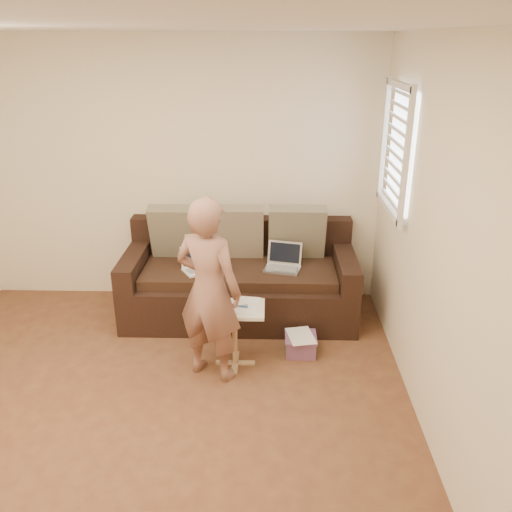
{
  "coord_description": "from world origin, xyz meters",
  "views": [
    {
      "loc": [
        0.91,
        -2.9,
        2.55
      ],
      "look_at": [
        0.8,
        1.4,
        0.78
      ],
      "focal_mm": 37.46,
      "sensor_mm": 36.0,
      "label": 1
    }
  ],
  "objects_px": {
    "laptop_silver": "(282,270)",
    "laptop_white": "(201,271)",
    "sofa": "(240,275)",
    "person": "(209,290)",
    "side_table": "(235,336)",
    "striped_box": "(300,344)",
    "drinking_glass": "(218,296)"
  },
  "relations": [
    {
      "from": "side_table",
      "to": "laptop_silver",
      "type": "bearing_deg",
      "value": 63.33
    },
    {
      "from": "laptop_silver",
      "to": "side_table",
      "type": "xyz_separation_m",
      "value": [
        -0.4,
        -0.8,
        -0.25
      ]
    },
    {
      "from": "striped_box",
      "to": "side_table",
      "type": "bearing_deg",
      "value": -161.59
    },
    {
      "from": "laptop_silver",
      "to": "striped_box",
      "type": "distance_m",
      "value": 0.77
    },
    {
      "from": "sofa",
      "to": "laptop_white",
      "type": "xyz_separation_m",
      "value": [
        -0.36,
        -0.12,
        0.1
      ]
    },
    {
      "from": "sofa",
      "to": "side_table",
      "type": "xyz_separation_m",
      "value": [
        0.01,
        -0.87,
        -0.16
      ]
    },
    {
      "from": "sofa",
      "to": "laptop_white",
      "type": "height_order",
      "value": "sofa"
    },
    {
      "from": "drinking_glass",
      "to": "sofa",
      "type": "bearing_deg",
      "value": 80.39
    },
    {
      "from": "laptop_white",
      "to": "drinking_glass",
      "type": "bearing_deg",
      "value": -102.11
    },
    {
      "from": "laptop_silver",
      "to": "side_table",
      "type": "bearing_deg",
      "value": -103.12
    },
    {
      "from": "laptop_white",
      "to": "drinking_glass",
      "type": "relative_size",
      "value": 2.58
    },
    {
      "from": "laptop_silver",
      "to": "laptop_white",
      "type": "distance_m",
      "value": 0.76
    },
    {
      "from": "laptop_white",
      "to": "striped_box",
      "type": "relative_size",
      "value": 1.14
    },
    {
      "from": "laptop_silver",
      "to": "striped_box",
      "type": "relative_size",
      "value": 1.21
    },
    {
      "from": "drinking_glass",
      "to": "laptop_white",
      "type": "bearing_deg",
      "value": 108.24
    },
    {
      "from": "person",
      "to": "striped_box",
      "type": "height_order",
      "value": "person"
    },
    {
      "from": "laptop_white",
      "to": "person",
      "type": "bearing_deg",
      "value": -108.94
    },
    {
      "from": "sofa",
      "to": "laptop_silver",
      "type": "height_order",
      "value": "sofa"
    },
    {
      "from": "laptop_silver",
      "to": "laptop_white",
      "type": "height_order",
      "value": "laptop_white"
    },
    {
      "from": "sofa",
      "to": "drinking_glass",
      "type": "bearing_deg",
      "value": -99.61
    },
    {
      "from": "drinking_glass",
      "to": "laptop_silver",
      "type": "bearing_deg",
      "value": 53.11
    },
    {
      "from": "sofa",
      "to": "drinking_glass",
      "type": "relative_size",
      "value": 18.33
    },
    {
      "from": "laptop_white",
      "to": "striped_box",
      "type": "bearing_deg",
      "value": -61.91
    },
    {
      "from": "laptop_white",
      "to": "drinking_glass",
      "type": "distance_m",
      "value": 0.71
    },
    {
      "from": "sofa",
      "to": "side_table",
      "type": "distance_m",
      "value": 0.89
    },
    {
      "from": "person",
      "to": "striped_box",
      "type": "xyz_separation_m",
      "value": [
        0.74,
        0.32,
        -0.67
      ]
    },
    {
      "from": "sofa",
      "to": "side_table",
      "type": "height_order",
      "value": "sofa"
    },
    {
      "from": "side_table",
      "to": "striped_box",
      "type": "relative_size",
      "value": 1.97
    },
    {
      "from": "side_table",
      "to": "drinking_glass",
      "type": "relative_size",
      "value": 4.45
    },
    {
      "from": "sofa",
      "to": "laptop_silver",
      "type": "relative_size",
      "value": 6.71
    },
    {
      "from": "person",
      "to": "drinking_glass",
      "type": "xyz_separation_m",
      "value": [
        0.04,
        0.21,
        -0.16
      ]
    },
    {
      "from": "laptop_white",
      "to": "person",
      "type": "relative_size",
      "value": 0.21
    }
  ]
}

